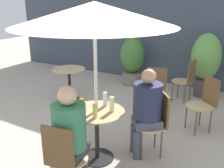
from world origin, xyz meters
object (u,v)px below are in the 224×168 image
at_px(beer_glass_0, 95,111).
at_px(beer_glass_1, 112,104).
at_px(bistro_chair_2, 157,85).
at_px(bistro_chair_3, 187,78).
at_px(beer_glass_3, 82,104).
at_px(bistro_chair_1, 157,119).
at_px(beer_glass_2, 105,99).
at_px(seated_person_1, 146,107).
at_px(potted_plant_0, 132,60).
at_px(umbrella, 95,14).
at_px(cafe_table_near, 97,124).
at_px(bistro_chair_0, 64,156).
at_px(cafe_table_far, 69,78).
at_px(bistro_chair_4, 205,100).
at_px(potted_plant_1, 206,60).
at_px(seated_person_0, 70,132).

relative_size(beer_glass_0, beer_glass_1, 0.86).
height_order(bistro_chair_2, beer_glass_0, bistro_chair_2).
distance_m(bistro_chair_3, beer_glass_3, 2.77).
relative_size(bistro_chair_1, beer_glass_2, 4.63).
height_order(seated_person_1, beer_glass_1, seated_person_1).
height_order(bistro_chair_2, potted_plant_0, potted_plant_0).
bearing_deg(umbrella, beer_glass_3, -163.64).
bearing_deg(bistro_chair_3, seated_person_1, 8.90).
xyz_separation_m(bistro_chair_2, umbrella, (-0.13, -1.84, 1.37)).
bearing_deg(beer_glass_2, potted_plant_0, 109.12).
bearing_deg(seated_person_1, cafe_table_near, -90.00).
relative_size(cafe_table_near, bistro_chair_2, 0.82).
xyz_separation_m(beer_glass_0, umbrella, (-0.10, 0.18, 1.12)).
relative_size(beer_glass_3, potted_plant_0, 0.13).
xyz_separation_m(seated_person_1, beer_glass_2, (-0.51, -0.21, 0.08)).
relative_size(bistro_chair_0, umbrella, 0.44).
distance_m(cafe_table_far, bistro_chair_0, 2.89).
relative_size(bistro_chair_3, beer_glass_3, 5.94).
relative_size(cafe_table_far, bistro_chair_4, 0.78).
bearing_deg(bistro_chair_3, potted_plant_1, 165.19).
relative_size(seated_person_1, beer_glass_3, 8.17).
bearing_deg(bistro_chair_4, bistro_chair_2, -154.86).
relative_size(bistro_chair_3, beer_glass_1, 4.51).
xyz_separation_m(cafe_table_near, seated_person_1, (0.52, 0.41, 0.21)).
distance_m(bistro_chair_4, beer_glass_1, 1.73).
bearing_deg(seated_person_0, umbrella, -90.00).
bearing_deg(bistro_chair_3, beer_glass_1, 1.24).
bearing_deg(bistro_chair_3, beer_glass_0, 0.13).
bearing_deg(cafe_table_near, beer_glass_3, -163.64).
height_order(bistro_chair_4, seated_person_0, seated_person_0).
bearing_deg(potted_plant_1, bistro_chair_3, -112.87).
xyz_separation_m(bistro_chair_1, beer_glass_0, (-0.54, -0.68, 0.25)).
bearing_deg(potted_plant_0, seated_person_1, -60.79).
bearing_deg(bistro_chair_3, bistro_chair_4, 36.33).
bearing_deg(beer_glass_2, cafe_table_far, 142.46).
distance_m(bistro_chair_1, beer_glass_3, 1.03).
bearing_deg(seated_person_1, bistro_chair_3, 142.56).
distance_m(cafe_table_near, bistro_chair_3, 2.67).
height_order(bistro_chair_3, beer_glass_0, bistro_chair_3).
height_order(bistro_chair_2, potted_plant_1, potted_plant_1).
distance_m(cafe_table_far, bistro_chair_2, 1.82).
bearing_deg(beer_glass_3, umbrella, 16.36).
distance_m(bistro_chair_2, potted_plant_0, 1.73).
height_order(bistro_chair_0, potted_plant_1, potted_plant_1).
relative_size(cafe_table_near, beer_glass_3, 4.85).
xyz_separation_m(beer_glass_0, beer_glass_1, (0.09, 0.26, 0.01)).
distance_m(beer_glass_0, potted_plant_0, 3.49).
xyz_separation_m(beer_glass_2, potted_plant_1, (0.71, 2.97, 0.01)).
bearing_deg(bistro_chair_0, beer_glass_0, -96.29).
height_order(beer_glass_1, umbrella, umbrella).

